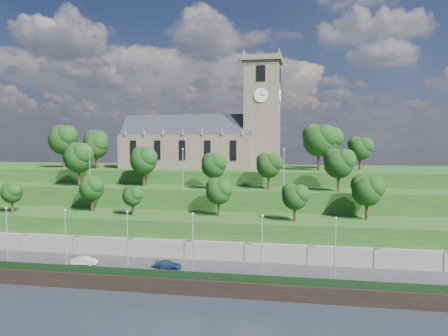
# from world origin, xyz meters

# --- Properties ---
(ground) EXTENTS (320.00, 320.00, 0.00)m
(ground) POSITION_xyz_m (0.00, 0.00, 0.00)
(ground) COLOR black
(ground) RESTS_ON ground
(promenade) EXTENTS (160.00, 12.00, 2.00)m
(promenade) POSITION_xyz_m (0.00, 6.00, 1.00)
(promenade) COLOR #2D2D30
(promenade) RESTS_ON ground
(quay_wall) EXTENTS (160.00, 0.50, 2.20)m
(quay_wall) POSITION_xyz_m (0.00, -0.05, 1.10)
(quay_wall) COLOR black
(quay_wall) RESTS_ON ground
(fence) EXTENTS (160.00, 0.10, 1.20)m
(fence) POSITION_xyz_m (0.00, 0.60, 2.60)
(fence) COLOR black
(fence) RESTS_ON promenade
(retaining_wall) EXTENTS (160.00, 2.10, 5.00)m
(retaining_wall) POSITION_xyz_m (0.00, 11.97, 2.50)
(retaining_wall) COLOR slate
(retaining_wall) RESTS_ON ground
(embankment_lower) EXTENTS (160.00, 12.00, 8.00)m
(embankment_lower) POSITION_xyz_m (0.00, 18.00, 4.00)
(embankment_lower) COLOR #1E4416
(embankment_lower) RESTS_ON ground
(embankment_upper) EXTENTS (160.00, 10.00, 12.00)m
(embankment_upper) POSITION_xyz_m (0.00, 29.00, 6.00)
(embankment_upper) COLOR #1E4416
(embankment_upper) RESTS_ON ground
(hilltop) EXTENTS (160.00, 32.00, 15.00)m
(hilltop) POSITION_xyz_m (0.00, 50.00, 7.50)
(hilltop) COLOR #1E4416
(hilltop) RESTS_ON ground
(church) EXTENTS (38.60, 12.35, 27.60)m
(church) POSITION_xyz_m (0.79, 45.98, 22.52)
(church) COLOR brown
(church) RESTS_ON hilltop
(trees_lower) EXTENTS (70.38, 8.75, 7.75)m
(trees_lower) POSITION_xyz_m (6.68, 18.47, 12.64)
(trees_lower) COLOR black
(trees_lower) RESTS_ON embankment_lower
(trees_upper) EXTENTS (60.25, 8.58, 9.37)m
(trees_upper) POSITION_xyz_m (0.39, 28.23, 17.67)
(trees_upper) COLOR black
(trees_upper) RESTS_ON embankment_upper
(trees_hilltop) EXTENTS (78.11, 16.16, 10.71)m
(trees_hilltop) POSITION_xyz_m (-1.13, 44.52, 21.69)
(trees_hilltop) COLOR black
(trees_hilltop) RESTS_ON hilltop
(lamp_posts_promenade) EXTENTS (60.36, 0.36, 9.23)m
(lamp_posts_promenade) POSITION_xyz_m (-2.00, 2.50, 7.24)
(lamp_posts_promenade) COLOR #B2B2B7
(lamp_posts_promenade) RESTS_ON promenade
(lamp_posts_upper) EXTENTS (40.36, 0.36, 8.16)m
(lamp_posts_upper) POSITION_xyz_m (0.00, 26.00, 16.69)
(lamp_posts_upper) COLOR #B2B2B7
(lamp_posts_upper) RESTS_ON embankment_upper
(car_middle) EXTENTS (4.15, 1.78, 1.33)m
(car_middle) POSITION_xyz_m (-10.22, 4.88, 2.66)
(car_middle) COLOR #9C9B9F
(car_middle) RESTS_ON promenade
(car_right) EXTENTS (4.21, 1.84, 1.20)m
(car_right) POSITION_xyz_m (3.36, 5.36, 2.60)
(car_right) COLOR navy
(car_right) RESTS_ON promenade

